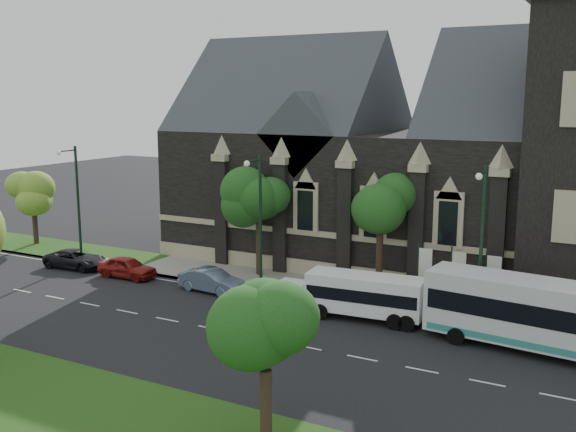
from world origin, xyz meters
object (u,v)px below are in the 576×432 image
Objects in this scene: tree_walk_right at (385,205)px; tree_walk_left at (263,197)px; banner_flag_center at (456,274)px; car_far_red at (127,267)px; tour_coach at (554,317)px; banner_flag_left at (422,270)px; tree_walk_far at (36,192)px; car_far_black at (76,259)px; sedan at (212,280)px; street_lamp_mid at (259,216)px; tree_park_east at (272,328)px; banner_flag_right at (491,278)px; shuttle_bus at (366,294)px; street_lamp_near at (481,237)px; box_trailer at (293,291)px; street_lamp_far at (76,198)px.

tree_walk_right is 1.02× the size of tree_walk_left.
banner_flag_center reaches higher than car_far_red.
car_far_red is (-28.21, 1.01, -1.24)m from tour_coach.
banner_flag_left is 2.00m from banner_flag_center.
tree_walk_far is 1.42× the size of car_far_red.
car_far_black is at bearing -173.80° from banner_flag_center.
tree_walk_far is 42.39m from tour_coach.
tour_coach is at bearing -88.60° from sedan.
tree_walk_right is at bearing 26.65° from street_lamp_mid.
banner_flag_left is (0.11, 18.32, -2.24)m from tree_park_east.
tour_coach is (10.93, -5.93, -3.83)m from tree_walk_right.
sedan is at bearing -102.07° from tree_walk_left.
tree_park_east reaches higher than tour_coach.
tree_walk_left reaches higher than banner_flag_right.
tree_walk_far is (-34.00, 19.50, 0.00)m from tree_park_east.
shuttle_bus is (-2.14, 14.78, -3.11)m from tree_park_east.
tree_walk_far is at bearing 178.87° from tour_coach.
street_lamp_near is at bearing -28.06° from tree_walk_right.
street_lamp_mid reaches higher than shuttle_bus.
street_lamp_near is at bearing -12.87° from tree_walk_left.
box_trailer is (26.83, -4.04, -3.83)m from tree_walk_far.
tree_walk_left is at bearing 167.13° from street_lamp_near.
banner_flag_left is at bearing -8.02° from tree_walk_left.
street_lamp_far reaches higher than tree_park_east.
tree_walk_right reaches higher than banner_flag_left.
street_lamp_near is 17.46m from sedan.
car_far_red is at bearing 174.65° from shuttle_bus.
tour_coach is 4.87× the size of box_trailer.
tree_park_east is 23.36m from tree_walk_left.
banner_flag_right is at bearing -1.77° from tree_walk_far.
tree_walk_left is at bearing 116.47° from street_lamp_mid.
tree_walk_left is at bearing -75.02° from car_far_black.
tree_walk_left is 1.91× the size of banner_flag_center.
tour_coach is (34.14, -2.32, -3.13)m from street_lamp_far.
tree_walk_left is 12.66m from banner_flag_left.
street_lamp_mid reaches higher than banner_flag_right.
tree_park_east is at bearing -125.39° from car_far_black.
banner_flag_center is 22.65m from car_far_red.
street_lamp_far is at bearing -165.74° from tree_walk_left.
tree_park_east is 16.41m from tour_coach.
car_far_red is at bearing 143.28° from tree_park_east.
tree_walk_far is (-31.04, -0.54, -1.20)m from tree_walk_right.
box_trailer is at bearing -165.78° from banner_flag_right.
banner_flag_left is (26.29, 1.91, -2.73)m from street_lamp_far.
street_lamp_near is 14.00m from street_lamp_mid.
street_lamp_mid is 5.38m from sedan.
tree_park_east is at bearing -102.65° from banner_flag_right.
sedan is at bearing -153.81° from tree_walk_right.
tree_walk_left is 7.09m from sedan.
banner_flag_left is 0.31× the size of tour_coach.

